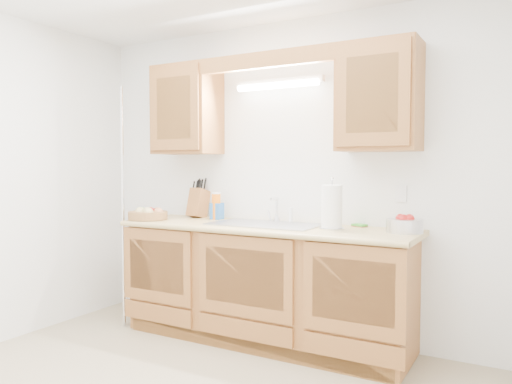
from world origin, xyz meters
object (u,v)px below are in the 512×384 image
Objects in this scene: fruit_basket at (148,214)px; knife_block at (198,203)px; paper_towel at (332,207)px; apple_bowl at (405,225)px.

fruit_basket is 0.45m from knife_block.
fruit_basket is 1.20× the size of knife_block.
knife_block is at bearing 170.86° from paper_towel.
apple_bowl reaches higher than fruit_basket.
apple_bowl is (1.80, -0.14, -0.07)m from knife_block.
fruit_basket is 2.07m from apple_bowl.
paper_towel is at bearing -171.73° from apple_bowl.
knife_block is 1.33m from paper_towel.
knife_block is 1.45× the size of apple_bowl.
knife_block is (0.26, 0.35, 0.08)m from fruit_basket.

